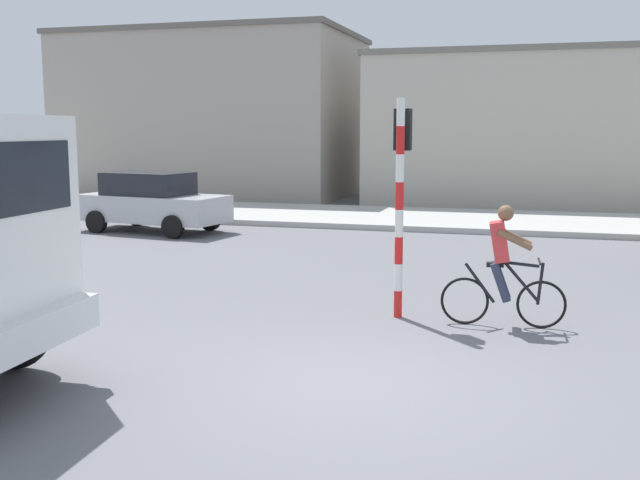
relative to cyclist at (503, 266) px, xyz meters
name	(u,v)px	position (x,y,z in m)	size (l,w,h in m)	color
ground_plane	(343,385)	(-1.51, -3.02, -0.86)	(120.00, 120.00, 0.00)	slate
sidewalk_far	(471,220)	(-1.51, 11.86, -0.78)	(80.00, 5.00, 0.16)	#ADADA8
cyclist	(503,266)	(0.00, 0.00, 0.00)	(1.73, 0.50, 1.72)	black
traffic_light_pole	(401,177)	(-1.50, 0.19, 1.20)	(0.24, 0.43, 3.20)	red
car_white_mid	(152,202)	(-9.61, 7.50, -0.05)	(4.21, 2.32, 1.60)	#B7B7BC
building_corner_left	(217,115)	(-12.80, 18.98, 2.44)	(11.55, 7.75, 6.60)	#9E9389
building_mid_block	(522,129)	(-0.37, 18.64, 1.88)	(10.98, 6.67, 5.48)	#B2AD9E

